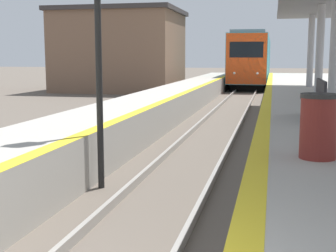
{
  "coord_description": "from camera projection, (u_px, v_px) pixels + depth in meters",
  "views": [
    {
      "loc": [
        1.82,
        -2.37,
        2.49
      ],
      "look_at": [
        -1.77,
        13.66,
        0.04
      ],
      "focal_mm": 50.0,
      "sensor_mm": 36.0,
      "label": 1
    }
  ],
  "objects": [
    {
      "name": "trash_bin",
      "position": [
        319.0,
        126.0,
        6.67
      ],
      "size": [
        0.54,
        0.54,
        0.93
      ],
      "color": "maroon",
      "rests_on": "platform_right"
    },
    {
      "name": "train",
      "position": [
        253.0,
        60.0,
        42.36
      ],
      "size": [
        2.83,
        22.23,
        4.33
      ],
      "color": "black",
      "rests_on": "ground"
    },
    {
      "name": "bench",
      "position": [
        315.0,
        98.0,
        10.87
      ],
      "size": [
        0.44,
        1.88,
        0.92
      ],
      "color": "#28282D",
      "rests_on": "platform_right"
    },
    {
      "name": "signal_near",
      "position": [
        97.0,
        9.0,
        8.45
      ],
      "size": [
        0.36,
        0.31,
        4.8
      ],
      "color": "black",
      "rests_on": "ground"
    },
    {
      "name": "station_building",
      "position": [
        120.0,
        50.0,
        33.85
      ],
      "size": [
        8.72,
        7.33,
        5.82
      ],
      "color": "brown",
      "rests_on": "ground"
    }
  ]
}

